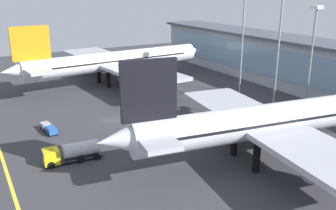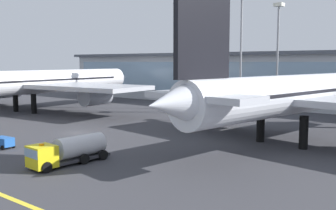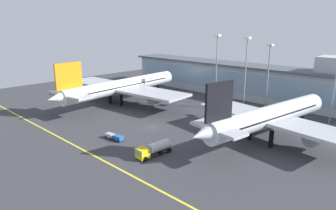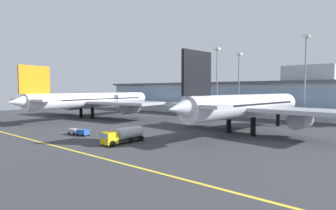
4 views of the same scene
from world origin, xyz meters
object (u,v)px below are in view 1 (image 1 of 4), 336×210
at_px(airliner_near_right, 264,122).
at_px(apron_light_mast_far_east, 313,44).
at_px(baggage_tug_near, 49,128).
at_px(apron_light_mast_centre, 280,35).
at_px(airliner_near_left, 114,61).
at_px(apron_light_mast_west, 243,29).
at_px(fuel_tanker_truck, 70,152).

distance_m(airliner_near_right, apron_light_mast_far_east, 29.80).
height_order(baggage_tug_near, apron_light_mast_centre, apron_light_mast_centre).
bearing_deg(apron_light_mast_centre, airliner_near_right, -48.41).
distance_m(airliner_near_left, apron_light_mast_west, 36.45).
distance_m(baggage_tug_near, apron_light_mast_centre, 52.50).
xyz_separation_m(airliner_near_right, apron_light_mast_far_east, (-13.21, 25.31, 8.55)).
relative_size(airliner_near_right, baggage_tug_near, 9.07).
xyz_separation_m(fuel_tanker_truck, apron_light_mast_centre, (-5.76, 49.23, 14.60)).
xyz_separation_m(fuel_tanker_truck, apron_light_mast_west, (-17.57, 48.91, 14.89)).
bearing_deg(fuel_tanker_truck, airliner_near_right, 155.38).
bearing_deg(apron_light_mast_centre, apron_light_mast_far_east, 20.14).
distance_m(airliner_near_right, baggage_tug_near, 39.58).
relative_size(apron_light_mast_west, apron_light_mast_far_east, 1.12).
distance_m(airliner_near_left, apron_light_mast_far_east, 52.45).
distance_m(apron_light_mast_west, apron_light_mast_centre, 11.82).
height_order(fuel_tanker_truck, apron_light_mast_centre, apron_light_mast_centre).
bearing_deg(airliner_near_left, baggage_tug_near, -135.68).
bearing_deg(fuel_tanker_truck, airliner_near_left, -115.93).
bearing_deg(apron_light_mast_centre, airliner_near_left, -146.38).
distance_m(airliner_near_right, fuel_tanker_truck, 30.55).
relative_size(fuel_tanker_truck, baggage_tug_near, 1.61).
distance_m(apron_light_mast_centre, apron_light_mast_far_east, 7.52).
height_order(airliner_near_left, apron_light_mast_far_east, apron_light_mast_far_east).
distance_m(fuel_tanker_truck, apron_light_mast_centre, 51.67).
xyz_separation_m(baggage_tug_near, apron_light_mast_centre, (8.43, 49.50, 15.31)).
xyz_separation_m(airliner_near_right, apron_light_mast_west, (-32.01, 22.43, 10.00)).
xyz_separation_m(baggage_tug_near, apron_light_mast_west, (-3.38, 49.18, 15.60)).
bearing_deg(airliner_near_right, apron_light_mast_far_east, 35.74).
height_order(apron_light_mast_west, apron_light_mast_far_east, apron_light_mast_west).
xyz_separation_m(airliner_near_left, apron_light_mast_far_east, (44.02, 27.18, 8.64)).
distance_m(baggage_tug_near, apron_light_mast_west, 51.71).
bearing_deg(apron_light_mast_far_east, fuel_tanker_truck, -91.35).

